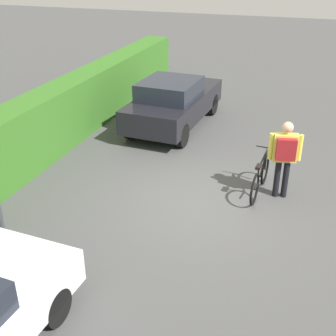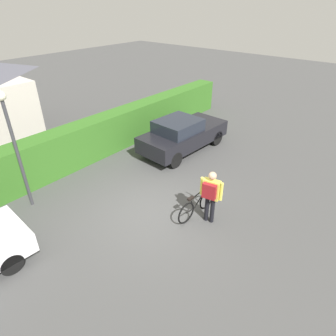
# 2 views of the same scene
# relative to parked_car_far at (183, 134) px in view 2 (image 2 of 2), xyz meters

# --- Properties ---
(ground_plane) EXTENTS (60.00, 60.00, 0.00)m
(ground_plane) POSITION_rel_parked_car_far_xyz_m (-4.12, -1.95, -0.78)
(ground_plane) COLOR #454545
(hedge_row) EXTENTS (19.52, 0.90, 1.64)m
(hedge_row) POSITION_rel_parked_car_far_xyz_m (-4.12, 2.53, 0.04)
(hedge_row) COLOR #326620
(hedge_row) RESTS_ON ground
(parked_car_far) EXTENTS (4.31, 1.98, 1.52)m
(parked_car_far) POSITION_rel_parked_car_far_xyz_m (0.00, 0.00, 0.00)
(parked_car_far) COLOR black
(parked_car_far) RESTS_ON ground
(bicycle) EXTENTS (1.71, 0.50, 0.92)m
(bicycle) POSITION_rel_parked_car_far_xyz_m (-3.30, -3.09, -0.39)
(bicycle) COLOR black
(bicycle) RESTS_ON ground
(person_rider) EXTENTS (0.42, 0.68, 1.74)m
(person_rider) POSITION_rel_parked_car_far_xyz_m (-3.31, -3.55, 0.28)
(person_rider) COLOR black
(person_rider) RESTS_ON ground
(street_lamp) EXTENTS (0.28, 0.28, 3.80)m
(street_lamp) POSITION_rel_parked_car_far_xyz_m (-6.35, 1.42, 1.71)
(street_lamp) COLOR #38383D
(street_lamp) RESTS_ON ground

